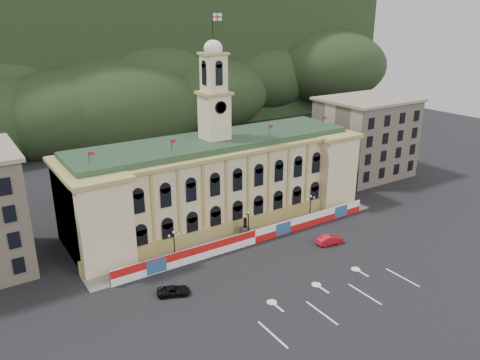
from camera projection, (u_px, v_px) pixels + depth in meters
ground at (314, 283)px, 67.73m from camera, size 260.00×260.00×0.00m
lane_markings at (338, 300)px, 63.78m from camera, size 26.00×10.00×0.02m
hill_ridge at (74, 69)px, 157.63m from camera, size 230.00×80.00×64.00m
city_hall at (217, 179)px, 86.95m from camera, size 56.20×17.60×37.10m
side_building_right at (365, 137)px, 111.22m from camera, size 21.00×17.00×18.60m
hoarding_fence at (255, 236)px, 79.24m from camera, size 50.00×0.44×2.50m
pavement at (246, 237)px, 81.72m from camera, size 56.00×5.50×0.16m
statue at (245, 230)px, 81.55m from camera, size 1.40×1.40×3.72m
lamp_left at (174, 243)px, 72.92m from camera, size 1.96×0.44×5.15m
lamp_center at (248, 223)px, 80.13m from camera, size 1.96×0.44×5.15m
lamp_right at (310, 206)px, 87.35m from camera, size 1.96×0.44×5.15m
red_sedan at (330, 240)px, 79.12m from camera, size 3.17×5.31×1.58m
black_suv at (174, 291)px, 64.69m from camera, size 5.43×6.10×1.27m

